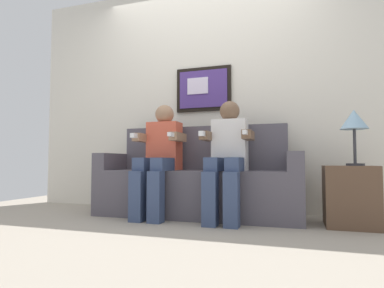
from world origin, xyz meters
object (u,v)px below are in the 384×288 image
(side_table_right, at_px, (350,196))
(person_on_right, at_px, (227,154))
(person_on_left, at_px, (160,154))
(table_lamp, at_px, (354,122))
(couch, at_px, (198,184))

(side_table_right, bearing_deg, person_on_right, -176.52)
(person_on_right, bearing_deg, person_on_left, 180.00)
(side_table_right, xyz_separation_m, table_lamp, (0.04, -0.04, 0.61))
(couch, relative_size, person_on_left, 1.80)
(person_on_left, distance_m, person_on_right, 0.67)
(couch, xyz_separation_m, side_table_right, (1.35, -0.11, -0.06))
(person_on_left, bearing_deg, side_table_right, 2.09)
(table_lamp, bearing_deg, side_table_right, 137.45)
(person_on_right, relative_size, side_table_right, 2.22)
(person_on_right, height_order, side_table_right, person_on_right)
(side_table_right, height_order, table_lamp, table_lamp)
(person_on_right, distance_m, side_table_right, 1.07)
(person_on_left, bearing_deg, table_lamp, 0.82)
(person_on_left, height_order, person_on_right, same)
(person_on_left, distance_m, table_lamp, 1.74)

